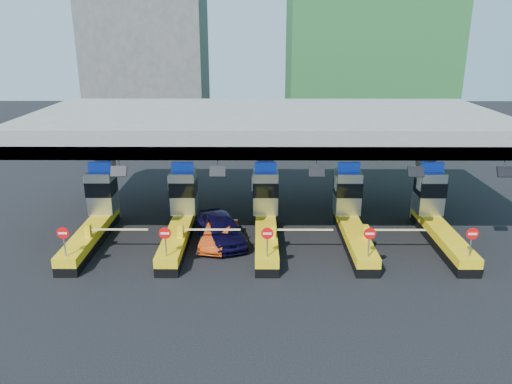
{
  "coord_description": "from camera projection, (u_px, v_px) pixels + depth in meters",
  "views": [
    {
      "loc": [
        -0.45,
        -27.12,
        11.69
      ],
      "look_at": [
        -0.57,
        0.0,
        2.87
      ],
      "focal_mm": 35.0,
      "sensor_mm": 36.0,
      "label": 1
    }
  ],
  "objects": [
    {
      "name": "ground",
      "position": [
        266.0,
        238.0,
        29.41
      ],
      "size": [
        120.0,
        120.0,
        0.0
      ],
      "primitive_type": "plane",
      "color": "black",
      "rests_on": "ground"
    },
    {
      "name": "toll_lane_left",
      "position": [
        181.0,
        214.0,
        29.26
      ],
      "size": [
        4.43,
        8.0,
        4.16
      ],
      "color": "black",
      "rests_on": "ground"
    },
    {
      "name": "toll_lane_far_right",
      "position": [
        436.0,
        215.0,
        29.2
      ],
      "size": [
        4.43,
        8.0,
        4.16
      ],
      "color": "black",
      "rests_on": "ground"
    },
    {
      "name": "toll_lane_center",
      "position": [
        266.0,
        214.0,
        29.24
      ],
      "size": [
        4.43,
        8.0,
        4.16
      ],
      "color": "black",
      "rests_on": "ground"
    },
    {
      "name": "red_car",
      "position": [
        219.0,
        235.0,
        28.24
      ],
      "size": [
        2.07,
        4.07,
        1.28
      ],
      "primitive_type": "imported",
      "rotation": [
        0.0,
        0.0,
        -0.19
      ],
      "color": "#BB3A0E",
      "rests_on": "ground"
    },
    {
      "name": "bg_building_concrete",
      "position": [
        148.0,
        53.0,
        60.91
      ],
      "size": [
        14.0,
        10.0,
        18.0
      ],
      "primitive_type": "cube",
      "color": "#4C4C49",
      "rests_on": "ground"
    },
    {
      "name": "bg_building_scaffold",
      "position": [
        370.0,
        8.0,
        55.46
      ],
      "size": [
        18.0,
        12.0,
        28.0
      ],
      "primitive_type": "cube",
      "color": "#1E5926",
      "rests_on": "ground"
    },
    {
      "name": "toll_canopy",
      "position": [
        266.0,
        126.0,
        30.24
      ],
      "size": [
        28.0,
        12.09,
        7.0
      ],
      "color": "slate",
      "rests_on": "ground"
    },
    {
      "name": "toll_lane_right",
      "position": [
        351.0,
        215.0,
        29.22
      ],
      "size": [
        4.43,
        8.0,
        4.16
      ],
      "color": "black",
      "rests_on": "ground"
    },
    {
      "name": "van",
      "position": [
        221.0,
        228.0,
        28.63
      ],
      "size": [
        3.59,
        5.35,
        1.69
      ],
      "primitive_type": "imported",
      "rotation": [
        0.0,
        0.0,
        0.35
      ],
      "color": "black",
      "rests_on": "ground"
    },
    {
      "name": "toll_lane_far_left",
      "position": [
        96.0,
        214.0,
        29.28
      ],
      "size": [
        4.43,
        8.0,
        4.16
      ],
      "color": "black",
      "rests_on": "ground"
    }
  ]
}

